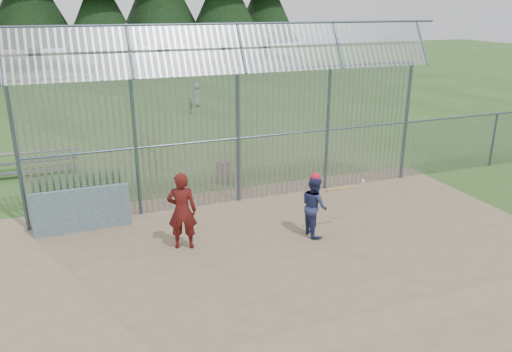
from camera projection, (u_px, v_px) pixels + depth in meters
name	position (u px, v px, depth m)	size (l,w,h in m)	color
ground	(284.00, 250.00, 12.39)	(120.00, 120.00, 0.00)	#2D511E
dirt_infield	(293.00, 259.00, 11.94)	(14.00, 10.00, 0.02)	#756047
dugout_wall	(82.00, 210.00, 13.21)	(2.50, 0.12, 1.20)	#38566B
batter	(314.00, 206.00, 12.94)	(0.78, 0.61, 1.61)	navy
onlooker	(182.00, 211.00, 12.18)	(0.72, 0.47, 1.97)	maroon
bg_kid_standing	(197.00, 95.00, 29.45)	(0.68, 0.44, 1.39)	gray
bg_kid_seated	(190.00, 106.00, 27.57)	(0.49, 0.20, 0.84)	slate
batting_gear	(322.00, 180.00, 12.73)	(1.54, 0.33, 0.51)	red
trash_can	(224.00, 171.00, 17.03)	(0.56, 0.56, 0.82)	gray
bleacher	(32.00, 163.00, 17.82)	(3.00, 0.95, 0.72)	slate
backstop_fence	(295.00, 122.00, 15.25)	(20.09, 0.81, 5.30)	#47566B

